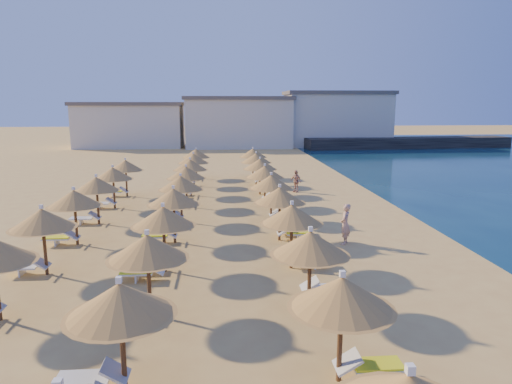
{
  "coord_description": "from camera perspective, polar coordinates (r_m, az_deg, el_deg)",
  "views": [
    {
      "loc": [
        -0.68,
        -21.44,
        6.24
      ],
      "look_at": [
        1.19,
        4.0,
        1.3
      ],
      "focal_mm": 32.0,
      "sensor_mm": 36.0,
      "label": 1
    }
  ],
  "objects": [
    {
      "name": "jetty",
      "position": [
        69.55,
        18.47,
        5.87
      ],
      "size": [
        30.23,
        6.47,
        1.5
      ],
      "primitive_type": "cube",
      "rotation": [
        0.0,
        0.0,
        0.08
      ],
      "color": "black",
      "rests_on": "ground"
    },
    {
      "name": "parasol_row_inland",
      "position": [
        23.44,
        -20.45,
        0.07
      ],
      "size": [
        2.43,
        20.75,
        2.65
      ],
      "color": "brown",
      "rests_on": "ground"
    },
    {
      "name": "beachgoer_a",
      "position": [
        20.93,
        11.08,
        -3.96
      ],
      "size": [
        0.69,
        0.8,
        1.85
      ],
      "primitive_type": "imported",
      "rotation": [
        0.0,
        0.0,
        -2.0
      ],
      "color": "tan",
      "rests_on": "ground"
    },
    {
      "name": "loungers",
      "position": [
        22.81,
        -6.95,
        -4.1
      ],
      "size": [
        12.14,
        33.6,
        0.66
      ],
      "color": "white",
      "rests_on": "ground"
    },
    {
      "name": "beachgoer_c",
      "position": [
        32.82,
        5.01,
        1.37
      ],
      "size": [
        0.91,
        0.96,
        1.6
      ],
      "primitive_type": "imported",
      "rotation": [
        0.0,
        0.0,
        -0.86
      ],
      "color": "tan",
      "rests_on": "ground"
    },
    {
      "name": "parasol_row_west",
      "position": [
        22.6,
        -9.8,
        0.22
      ],
      "size": [
        2.43,
        35.4,
        2.65
      ],
      "color": "brown",
      "rests_on": "ground"
    },
    {
      "name": "ground",
      "position": [
        22.34,
        -2.31,
        -5.27
      ],
      "size": [
        220.0,
        220.0,
        0.0
      ],
      "primitive_type": "plane",
      "color": "#D8B35E",
      "rests_on": "ground"
    },
    {
      "name": "hotel_blocks",
      "position": [
        68.24,
        -1.55,
        8.82
      ],
      "size": [
        46.22,
        9.81,
        8.1
      ],
      "color": "beige",
      "rests_on": "ground"
    },
    {
      "name": "parasol_row_east",
      "position": [
        22.64,
        2.4,
        0.39
      ],
      "size": [
        2.43,
        35.4,
        2.65
      ],
      "color": "brown",
      "rests_on": "ground"
    }
  ]
}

